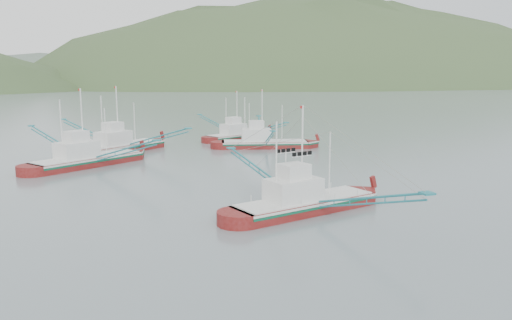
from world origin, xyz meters
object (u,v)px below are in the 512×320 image
object	(u,v)px
bg_boat_extra	(120,137)
main_boat	(304,191)
bg_boat_right	(264,136)
bg_boat_far	(238,129)
bg_boat_left	(86,149)

from	to	relation	value
bg_boat_extra	main_boat	bearing A→B (deg)	-111.30
main_boat	bg_boat_right	bearing A→B (deg)	60.01
bg_boat_extra	bg_boat_right	bearing A→B (deg)	-46.32
main_boat	bg_boat_far	bearing A→B (deg)	64.30
bg_boat_far	bg_boat_right	bearing A→B (deg)	-110.81
bg_boat_left	bg_boat_far	size ratio (longest dim) A/B	1.08
bg_boat_far	bg_boat_right	xyz separation A→B (m)	(0.41, -11.02, -0.00)
bg_boat_extra	bg_boat_left	bearing A→B (deg)	-153.71
bg_boat_right	bg_boat_extra	xyz separation A→B (m)	(-20.99, 3.41, 0.37)
bg_boat_left	bg_boat_extra	xyz separation A→B (m)	(5.02, 10.03, 0.03)
main_boat	bg_boat_left	world-z (taller)	bg_boat_left
main_boat	bg_boat_right	distance (m)	36.17
bg_boat_left	bg_boat_far	distance (m)	31.10
bg_boat_right	bg_boat_left	bearing A→B (deg)	-149.41
bg_boat_left	bg_boat_right	xyz separation A→B (m)	(26.01, 6.62, -0.34)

